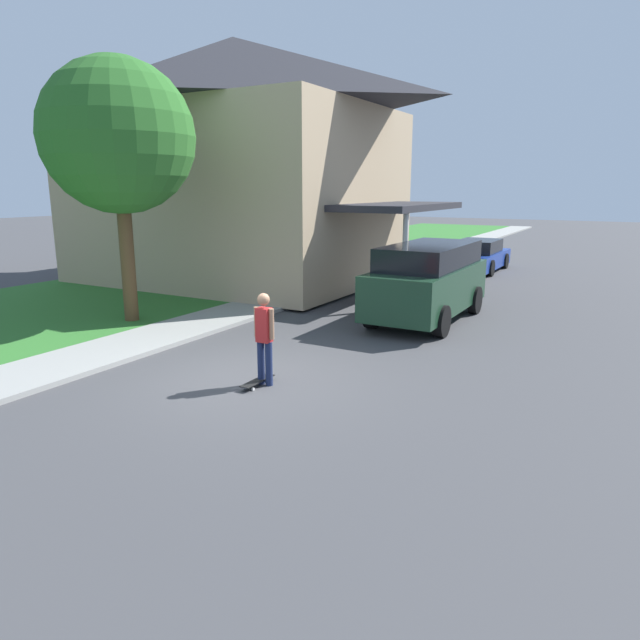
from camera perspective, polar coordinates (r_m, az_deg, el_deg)
ground_plane at (r=10.73m, az=-7.38°, el=-5.87°), size 120.00×120.00×0.00m
lawn at (r=20.25m, az=-15.42°, el=2.87°), size 10.00×80.00×0.08m
sidewalk at (r=17.46m, az=-5.09°, el=1.75°), size 1.80×80.00×0.10m
house at (r=22.06m, az=-8.31°, el=15.69°), size 13.41×8.92×8.59m
lawn_tree_near at (r=15.45m, az=-19.53°, el=16.82°), size 3.75×3.75×6.49m
lawn_tree_far at (r=20.35m, az=-1.38°, el=15.20°), size 3.71×3.71×6.02m
suv_parked at (r=15.35m, az=10.75°, el=3.95°), size 2.03×4.86×2.03m
car_down_street at (r=25.33m, az=15.53°, el=6.17°), size 1.91×4.44×1.33m
skateboarder at (r=10.13m, az=-5.59°, el=-1.48°), size 0.41×0.22×1.68m
skateboard at (r=10.34m, az=-6.26°, el=-6.10°), size 0.21×0.83×0.10m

